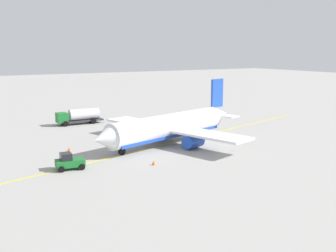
{
  "coord_description": "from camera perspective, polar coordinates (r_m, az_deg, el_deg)",
  "views": [
    {
      "loc": [
        33.44,
        57.27,
        15.36
      ],
      "look_at": [
        0.0,
        0.0,
        3.0
      ],
      "focal_mm": 44.33,
      "sensor_mm": 36.0,
      "label": 1
    }
  ],
  "objects": [
    {
      "name": "ground_plane",
      "position": [
        68.07,
        0.0,
        -2.48
      ],
      "size": [
        400.0,
        400.0,
        0.0
      ],
      "primitive_type": "plane",
      "color": "#9E9B96"
    },
    {
      "name": "airplane",
      "position": [
        67.82,
        0.26,
        -0.12
      ],
      "size": [
        30.75,
        28.61,
        9.95
      ],
      "color": "white",
      "rests_on": "ground"
    },
    {
      "name": "fuel_tanker",
      "position": [
        87.72,
        -12.12,
        1.37
      ],
      "size": [
        9.61,
        2.93,
        3.15
      ],
      "color": "#2D2D33",
      "rests_on": "ground"
    },
    {
      "name": "pushback_tug",
      "position": [
        55.23,
        -13.44,
        -4.8
      ],
      "size": [
        3.79,
        2.64,
        2.2
      ],
      "color": "#196B28",
      "rests_on": "ground"
    },
    {
      "name": "refueling_worker",
      "position": [
        78.99,
        -7.47,
        -0.14
      ],
      "size": [
        0.56,
        0.42,
        1.71
      ],
      "color": "navy",
      "rests_on": "ground"
    },
    {
      "name": "safety_cone_nose",
      "position": [
        55.89,
        -1.98,
        -5.09
      ],
      "size": [
        0.53,
        0.53,
        0.58
      ],
      "primitive_type": "cone",
      "color": "#F2590F",
      "rests_on": "ground"
    },
    {
      "name": "safety_cone_wingtip",
      "position": [
        65.16,
        -13.42,
        -3.1
      ],
      "size": [
        0.54,
        0.54,
        0.6
      ],
      "primitive_type": "cone",
      "color": "#F2590F",
      "rests_on": "ground"
    },
    {
      "name": "taxi_line_marking",
      "position": [
        68.07,
        0.0,
        -2.48
      ],
      "size": [
        80.13,
        24.0,
        0.01
      ],
      "primitive_type": "cube",
      "rotation": [
        0.0,
        0.0,
        0.29
      ],
      "color": "yellow",
      "rests_on": "ground"
    }
  ]
}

